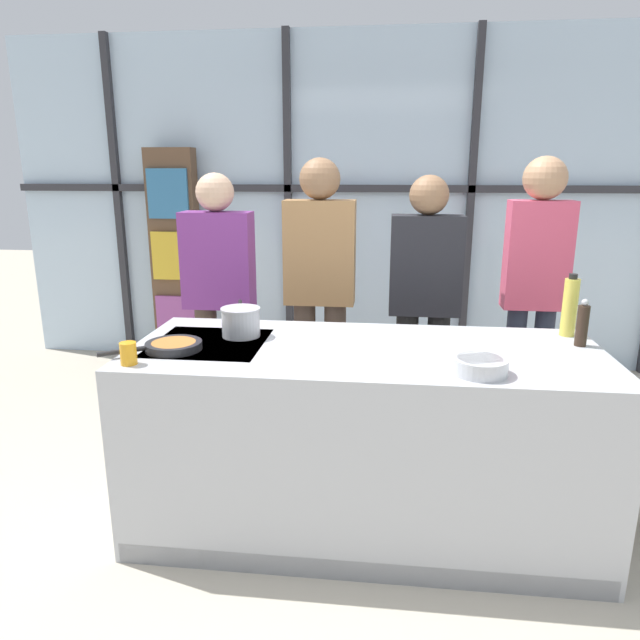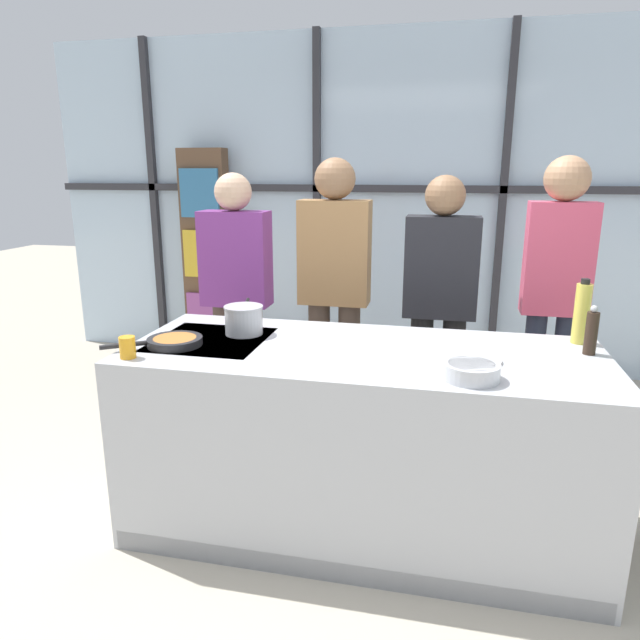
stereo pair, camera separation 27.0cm
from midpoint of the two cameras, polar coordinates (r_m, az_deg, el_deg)
ground_plane at (r=3.01m, az=6.68°, el=-19.61°), size 18.00×18.00×0.00m
back_window_wall at (r=4.97m, az=10.25°, el=11.24°), size 6.40×0.10×2.80m
bookshelf at (r=5.22m, az=-9.81°, el=6.27°), size 0.41×0.19×1.87m
demo_island at (r=2.78m, az=6.92°, el=-11.92°), size 2.16×0.88×0.90m
spectator_far_left at (r=3.72m, az=-6.29°, el=3.23°), size 0.44×0.24×1.68m
spectator_center_left at (r=3.56m, az=3.63°, el=3.76°), size 0.43×0.25×1.77m
spectator_center_right at (r=3.53m, az=14.05°, el=2.17°), size 0.43×0.23×1.67m
spectator_far_right at (r=3.59m, az=24.53°, el=3.16°), size 0.37×0.25×1.77m
frying_pan at (r=2.70m, az=-11.73°, el=-2.13°), size 0.40×0.33×0.04m
saucepan at (r=2.82m, az=-4.93°, el=0.06°), size 0.19×0.35×0.14m
white_plate at (r=2.56m, az=17.98°, el=-3.81°), size 0.24×0.24×0.01m
mixing_bowl at (r=2.33m, az=18.13°, el=-4.87°), size 0.22×0.22×0.07m
oil_bottle at (r=2.97m, az=27.12°, el=0.59°), size 0.07×0.07×0.31m
pepper_grinder at (r=2.82m, az=28.03°, el=-1.11°), size 0.05×0.05×0.22m
juice_glass_near at (r=2.56m, az=-15.88°, el=-2.69°), size 0.07×0.07×0.10m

